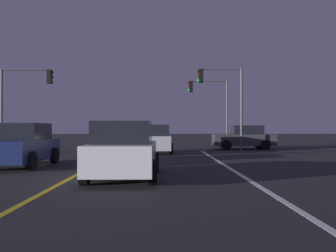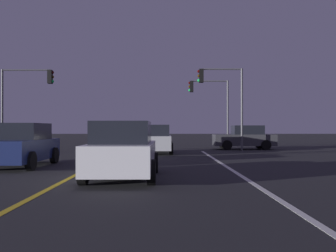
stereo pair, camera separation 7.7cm
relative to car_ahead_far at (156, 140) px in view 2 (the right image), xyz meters
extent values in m
cube|color=silver|center=(2.97, -13.53, -0.82)|extent=(0.16, 30.91, 0.01)
cube|color=gold|center=(-2.29, -13.53, -0.82)|extent=(0.16, 30.91, 0.01)
cylinder|color=black|center=(-0.90, 1.41, -0.48)|extent=(0.22, 0.68, 0.68)
cylinder|color=black|center=(0.90, 1.41, -0.48)|extent=(0.22, 0.68, 0.68)
cylinder|color=black|center=(-0.90, -1.29, -0.48)|extent=(0.22, 0.68, 0.68)
cylinder|color=black|center=(0.90, -1.29, -0.48)|extent=(0.22, 0.68, 0.68)
cube|color=#B7BABF|center=(0.00, 0.06, -0.16)|extent=(1.80, 4.30, 0.80)
cube|color=black|center=(0.00, -0.19, 0.56)|extent=(1.60, 2.10, 0.64)
cube|color=red|center=(-0.60, -2.04, -0.06)|extent=(0.24, 0.08, 0.16)
cube|color=red|center=(0.60, -2.04, -0.06)|extent=(0.24, 0.08, 0.16)
cylinder|color=black|center=(-4.16, -8.79, -0.48)|extent=(0.22, 0.68, 0.68)
cylinder|color=black|center=(-4.16, -6.09, -0.48)|extent=(0.22, 0.68, 0.68)
cylinder|color=black|center=(-5.96, -6.09, -0.48)|extent=(0.22, 0.68, 0.68)
cube|color=navy|center=(-5.06, -7.44, -0.16)|extent=(1.80, 4.30, 0.80)
cube|color=black|center=(-5.06, -7.19, 0.56)|extent=(1.60, 2.10, 0.64)
cube|color=red|center=(-4.46, -5.34, -0.06)|extent=(0.24, 0.08, 0.16)
cube|color=red|center=(-5.66, -5.34, -0.06)|extent=(0.24, 0.08, 0.16)
cylinder|color=black|center=(4.84, 3.40, -0.48)|extent=(0.68, 0.22, 0.68)
cylinder|color=black|center=(4.84, 5.20, -0.48)|extent=(0.68, 0.22, 0.68)
cylinder|color=black|center=(7.54, 3.40, -0.48)|extent=(0.68, 0.22, 0.68)
cylinder|color=black|center=(7.54, 5.20, -0.48)|extent=(0.68, 0.22, 0.68)
cube|color=#38383D|center=(6.19, 4.30, -0.16)|extent=(4.30, 1.80, 0.80)
cube|color=black|center=(6.44, 4.30, 0.56)|extent=(2.10, 1.60, 0.64)
cube|color=red|center=(8.29, 3.70, -0.06)|extent=(0.08, 0.24, 0.16)
cube|color=red|center=(8.29, 4.90, -0.06)|extent=(0.08, 0.24, 0.16)
cylinder|color=black|center=(-1.57, -9.35, -0.48)|extent=(0.22, 0.68, 0.68)
cylinder|color=black|center=(0.23, -9.35, -0.48)|extent=(0.22, 0.68, 0.68)
cylinder|color=black|center=(-1.57, -12.05, -0.48)|extent=(0.22, 0.68, 0.68)
cylinder|color=black|center=(0.23, -12.05, -0.48)|extent=(0.22, 0.68, 0.68)
cube|color=silver|center=(-0.67, -10.70, -0.16)|extent=(1.80, 4.30, 0.80)
cube|color=black|center=(-0.67, -10.95, 0.56)|extent=(1.60, 2.10, 0.64)
cube|color=red|center=(-1.27, -12.80, -0.06)|extent=(0.24, 0.08, 0.16)
cube|color=red|center=(-0.07, -12.80, -0.06)|extent=(0.24, 0.08, 0.16)
cylinder|color=#4C4C51|center=(5.66, 2.42, 1.92)|extent=(0.14, 0.14, 5.48)
cylinder|color=#4C4C51|center=(4.31, 2.42, 4.61)|extent=(2.70, 0.10, 0.10)
cube|color=black|center=(2.96, 2.42, 4.16)|extent=(0.28, 0.36, 0.90)
sphere|color=#3A0605|center=(2.80, 2.42, 4.46)|extent=(0.20, 0.20, 0.20)
sphere|color=#3C2706|center=(2.80, 2.42, 4.16)|extent=(0.20, 0.20, 0.20)
sphere|color=#19E059|center=(2.80, 2.42, 3.86)|extent=(0.20, 0.20, 0.20)
cylinder|color=#4C4C51|center=(-10.23, 2.42, 1.88)|extent=(0.14, 0.14, 5.41)
cylinder|color=#4C4C51|center=(-8.65, 2.42, 4.54)|extent=(3.16, 0.10, 0.10)
cube|color=black|center=(-7.07, 2.42, 4.09)|extent=(0.28, 0.36, 0.90)
sphere|color=#3A0605|center=(-6.91, 2.42, 4.39)|extent=(0.20, 0.20, 0.20)
sphere|color=#3C2706|center=(-6.91, 2.42, 4.09)|extent=(0.20, 0.20, 0.20)
sphere|color=#19E059|center=(-6.91, 2.42, 3.79)|extent=(0.20, 0.20, 0.20)
cylinder|color=#4C4C51|center=(5.66, 7.92, 1.88)|extent=(0.14, 0.14, 5.40)
cylinder|color=#4C4C51|center=(4.18, 7.92, 4.53)|extent=(2.95, 0.10, 0.10)
cube|color=black|center=(2.71, 7.92, 4.08)|extent=(0.28, 0.36, 0.90)
sphere|color=#3A0605|center=(2.55, 7.92, 4.38)|extent=(0.20, 0.20, 0.20)
sphere|color=#3C2706|center=(2.55, 7.92, 4.08)|extent=(0.20, 0.20, 0.20)
sphere|color=#19E059|center=(2.55, 7.92, 3.78)|extent=(0.20, 0.20, 0.20)
camera|label=1|loc=(0.52, -21.60, 0.68)|focal=38.77mm
camera|label=2|loc=(0.60, -21.60, 0.68)|focal=38.77mm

